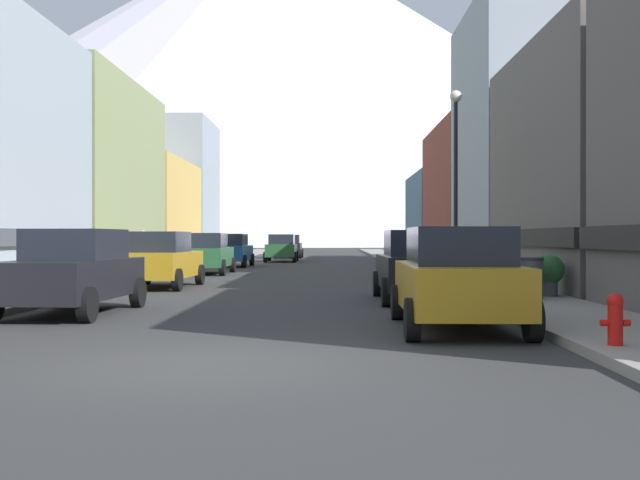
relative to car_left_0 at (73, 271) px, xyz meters
name	(u,v)px	position (x,y,z in m)	size (l,w,h in m)	color
ground_plane	(203,366)	(3.80, -6.58, -0.90)	(400.00, 400.00, 0.00)	#323232
sidewalk_left	(193,264)	(-2.45, 28.42, -0.82)	(2.50, 100.00, 0.15)	gray
sidewalk_right	(413,264)	(10.05, 28.42, -0.82)	(2.50, 100.00, 0.15)	gray
storefront_left_2	(53,180)	(-7.58, 20.31, 3.37)	(8.06, 12.83, 8.85)	#8C9966
storefront_left_3	(114,214)	(-8.25, 33.09, 2.18)	(9.39, 11.66, 6.40)	#D8B259
storefront_left_4	(164,192)	(-7.39, 43.78, 4.14)	(7.68, 8.80, 10.42)	#99A5B2
storefront_right_2	(568,146)	(15.65, 17.78, 4.64)	(9.01, 9.30, 11.44)	#99A5B2
storefront_right_3	(488,199)	(14.31, 28.54, 2.88)	(6.32, 12.01, 7.84)	brown
storefront_right_4	(462,219)	(14.87, 40.60, 2.04)	(7.44, 11.32, 6.10)	slate
car_left_0	(73,271)	(0.00, 0.00, 0.00)	(2.23, 4.47, 1.78)	black
car_left_1	(160,259)	(0.00, 8.47, 0.00)	(2.21, 4.47, 1.78)	#B28419
car_left_2	(206,253)	(0.00, 17.75, 0.00)	(2.08, 4.41, 1.78)	#265933
car_left_3	(231,250)	(0.00, 26.18, 0.00)	(2.16, 4.44, 1.78)	#19478C
car_right_0	(457,278)	(7.60, -2.74, 0.00)	(2.11, 4.42, 1.78)	#B28419
car_right_1	(418,265)	(7.60, 3.36, 0.00)	(2.08, 4.41, 1.78)	black
car_driving_0	(289,246)	(2.20, 43.91, 0.00)	(2.06, 4.40, 1.78)	black
car_driving_1	(282,248)	(2.20, 34.81, 0.00)	(2.06, 4.40, 1.78)	#265933
fire_hydrant_near	(615,318)	(9.25, -5.75, -0.37)	(0.40, 0.22, 0.70)	red
trash_bin_right	(531,278)	(10.15, 2.31, -0.26)	(0.59, 0.59, 0.98)	#4C5156
potted_plant_0	(91,266)	(-3.20, 11.79, -0.32)	(0.54, 0.54, 0.88)	#4C4C51
potted_plant_1	(550,272)	(10.80, 3.09, -0.15)	(0.73, 0.73, 1.02)	#4C4C51
potted_plant_2	(544,273)	(10.80, 3.60, -0.20)	(0.68, 0.68, 1.00)	gray
pedestrian_1	(143,253)	(-2.45, 16.39, 0.06)	(0.36, 0.36, 1.75)	brown
pedestrian_2	(114,257)	(-2.45, 12.00, 0.00)	(0.36, 0.36, 1.64)	maroon
streetlamp_right	(456,158)	(9.15, 7.30, 3.09)	(0.36, 0.36, 5.86)	black
mountain_backdrop	(270,83)	(-15.51, 253.42, 53.48)	(309.02, 309.02, 108.76)	silver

